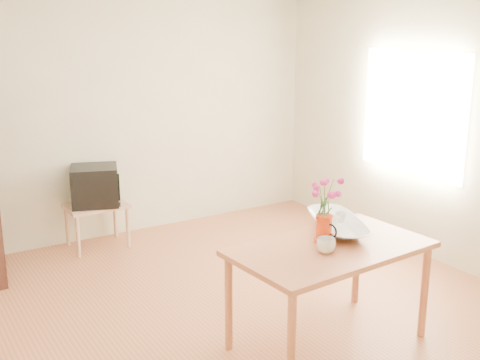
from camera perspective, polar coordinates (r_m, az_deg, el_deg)
room at (r=4.67m, az=2.21°, el=2.82°), size 4.50×4.50×4.50m
table at (r=4.32m, az=8.57°, el=-7.21°), size 1.45×0.89×0.75m
tv_stand at (r=6.33m, az=-13.45°, el=-2.89°), size 0.60×0.45×0.46m
pitcher at (r=4.32m, az=7.95°, el=-4.70°), size 0.13×0.21×0.20m
flowers at (r=4.24m, az=8.09°, el=-1.38°), size 0.23×0.23×0.32m
mug at (r=4.15m, az=8.16°, el=-6.16°), size 0.13×0.13×0.10m
bowl at (r=4.54m, az=9.34°, el=-1.79°), size 0.66×0.66×0.48m
teacup_a at (r=4.53m, az=8.93°, el=-2.47°), size 0.07×0.07×0.06m
teacup_b at (r=4.60m, az=9.58°, el=-2.20°), size 0.08×0.08×0.07m
television at (r=6.27m, az=-13.64°, el=-0.45°), size 0.57×0.55×0.40m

